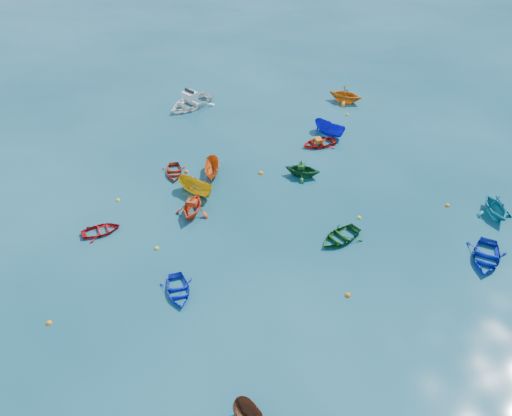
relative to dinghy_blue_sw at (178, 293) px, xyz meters
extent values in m
plane|color=#093A44|center=(5.33, 1.66, 0.00)|extent=(160.00, 160.00, 0.00)
imported|color=#0F21C4|center=(0.00, 0.00, 0.00)|extent=(2.32, 2.97, 0.56)
imported|color=#0E24B3|center=(18.65, 0.32, 0.00)|extent=(3.85, 4.16, 0.70)
imported|color=red|center=(1.03, 7.15, 0.00)|extent=(3.12, 3.36, 1.45)
imported|color=gold|center=(1.36, 9.40, 0.00)|extent=(3.03, 3.02, 1.20)
imported|color=#125019|center=(10.31, 3.27, 0.00)|extent=(3.67, 3.37, 0.62)
imported|color=teal|center=(21.34, 4.41, 0.00)|extent=(2.65, 3.01, 1.50)
imported|color=#AC0E11|center=(-4.93, 5.93, 0.00)|extent=(2.88, 2.38, 0.52)
imported|color=orange|center=(2.66, 11.69, 0.00)|extent=(1.40, 2.96, 1.10)
imported|color=#114C22|center=(9.35, 10.62, 0.00)|extent=(3.27, 3.07, 1.38)
imported|color=#B1190E|center=(11.61, 14.84, 0.00)|extent=(3.24, 2.59, 0.60)
imported|color=#1010CA|center=(12.90, 16.49, 0.00)|extent=(2.83, 3.09, 1.18)
imported|color=#9F210D|center=(-0.24, 12.11, 0.00)|extent=(1.89, 2.58, 0.52)
imported|color=orange|center=(15.86, 22.28, 0.00)|extent=(4.12, 3.98, 1.66)
imported|color=white|center=(1.30, 23.19, 0.00)|extent=(5.69, 5.56, 1.56)
cube|color=#B33612|center=(1.05, 7.19, 0.89)|extent=(0.80, 0.70, 0.33)
cube|color=#124816|center=(9.26, 10.66, 0.84)|extent=(0.67, 0.76, 0.30)
cube|color=#CD6615|center=(11.52, 14.82, 0.46)|extent=(0.63, 0.76, 0.33)
sphere|color=orange|center=(-6.88, -1.31, 0.00)|extent=(0.32, 0.32, 0.32)
sphere|color=yellow|center=(-1.32, 3.88, 0.00)|extent=(0.30, 0.30, 0.30)
sphere|color=orange|center=(9.53, -1.45, 0.00)|extent=(0.34, 0.34, 0.34)
sphere|color=orange|center=(0.70, 12.20, 0.00)|extent=(0.35, 0.35, 0.35)
sphere|color=yellow|center=(12.16, 5.19, 0.00)|extent=(0.30, 0.30, 0.30)
sphere|color=orange|center=(18.65, 5.70, 0.00)|extent=(0.34, 0.34, 0.34)
sphere|color=yellow|center=(-4.17, 9.27, 0.00)|extent=(0.30, 0.30, 0.30)
sphere|color=orange|center=(6.29, 11.32, 0.00)|extent=(0.37, 0.37, 0.37)
sphere|color=gold|center=(15.35, 19.60, 0.00)|extent=(0.30, 0.30, 0.30)
camera|label=1|loc=(1.93, -19.70, 21.40)|focal=35.00mm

